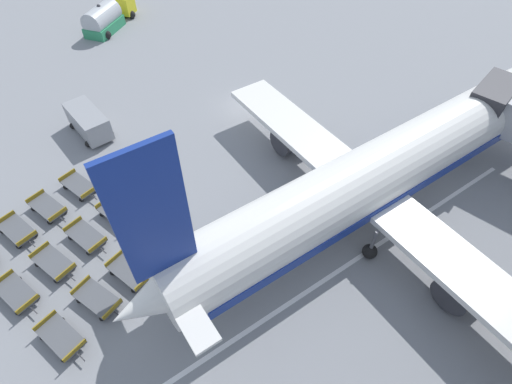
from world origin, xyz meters
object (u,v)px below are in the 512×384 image
Objects in this scene: baggage_dolly_row_mid_a_col_a at (17,230)px; baggage_dolly_row_far_col_c at (159,245)px; service_van at (88,122)px; baggage_dolly_row_far_col_a at (79,186)px; baggage_dolly_row_near_col_b at (17,293)px; baggage_dolly_row_mid_b_col_a at (48,207)px; baggage_dolly_row_mid_b_col_c at (130,272)px; baggage_dolly_row_mid_a_col_c at (97,299)px; airplane at (376,175)px; baggage_dolly_row_near_col_c at (61,337)px; baggage_dolly_row_mid_b_col_b at (86,237)px; fuel_tanker_secondary at (107,17)px; baggage_dolly_row_mid_a_col_b at (54,263)px; baggage_dolly_row_far_col_b at (117,213)px.

baggage_dolly_row_far_col_c is at bearing 42.76° from baggage_dolly_row_mid_a_col_a.
baggage_dolly_row_far_col_a is at bearing -31.85° from service_van.
baggage_dolly_row_near_col_b is 1.00× the size of baggage_dolly_row_far_col_c.
baggage_dolly_row_mid_b_col_a is at bearing -151.10° from baggage_dolly_row_far_col_c.
baggage_dolly_row_mid_a_col_a is 1.00× the size of baggage_dolly_row_mid_b_col_a.
baggage_dolly_row_mid_b_col_c is at bearing -16.06° from service_van.
baggage_dolly_row_mid_a_col_c is (15.60, -6.76, -0.74)m from service_van.
service_van reaches higher than baggage_dolly_row_mid_a_col_c.
service_van is 15.82m from baggage_dolly_row_mid_b_col_c.
baggage_dolly_row_mid_b_col_a is at bearing -44.24° from service_van.
airplane is at bearing 67.04° from baggage_dolly_row_near_col_b.
service_van is at bearing -151.59° from airplane.
baggage_dolly_row_near_col_c is at bearing -16.93° from baggage_dolly_row_mid_b_col_a.
baggage_dolly_row_mid_b_col_a is 1.00× the size of baggage_dolly_row_mid_b_col_b.
baggage_dolly_row_mid_b_col_c and baggage_dolly_row_far_col_a have the same top height.
baggage_dolly_row_mid_a_col_c is 1.00× the size of baggage_dolly_row_far_col_c.
fuel_tanker_secondary is 35.92m from baggage_dolly_row_near_col_b.
baggage_dolly_row_mid_a_col_b and baggage_dolly_row_mid_a_col_c have the same top height.
baggage_dolly_row_mid_a_col_a is at bearing -50.49° from service_van.
baggage_dolly_row_mid_b_col_c is (32.54, -14.63, -0.85)m from fuel_tanker_secondary.
fuel_tanker_secondary reaches higher than baggage_dolly_row_mid_b_col_b.
airplane reaches higher than baggage_dolly_row_mid_b_col_c.
service_van is at bearing 135.76° from baggage_dolly_row_mid_b_col_a.
baggage_dolly_row_near_col_b is 1.00× the size of baggage_dolly_row_near_col_c.
baggage_dolly_row_near_col_b is 1.00× the size of baggage_dolly_row_mid_b_col_c.
fuel_tanker_secondary is 39.11m from baggage_dolly_row_near_col_c.
baggage_dolly_row_far_col_a and baggage_dolly_row_far_col_c have the same top height.
fuel_tanker_secondary reaches higher than baggage_dolly_row_mid_b_col_a.
service_van is 1.33× the size of baggage_dolly_row_mid_a_col_c.
baggage_dolly_row_mid_a_col_c is 10.14m from baggage_dolly_row_far_col_a.
baggage_dolly_row_near_col_c and baggage_dolly_row_mid_a_col_b have the same top height.
fuel_tanker_secondary is 2.19× the size of baggage_dolly_row_far_col_b.
baggage_dolly_row_near_col_b and baggage_dolly_row_far_col_b have the same top height.
baggage_dolly_row_mid_b_col_a is (-9.09, 0.42, 0.00)m from baggage_dolly_row_mid_a_col_c.
baggage_dolly_row_mid_a_col_c is 1.00× the size of baggage_dolly_row_far_col_b.
baggage_dolly_row_far_col_b is (27.63, -13.01, -0.85)m from fuel_tanker_secondary.
baggage_dolly_row_far_col_b is at bearing -14.97° from service_van.
baggage_dolly_row_far_col_a is (-1.25, 5.03, 0.00)m from baggage_dolly_row_mid_a_col_a.
baggage_dolly_row_mid_a_col_c is 1.00× the size of baggage_dolly_row_mid_b_col_b.
baggage_dolly_row_near_col_b is (12.04, -10.37, -0.74)m from service_van.
service_van is (17.35, -10.26, -0.11)m from fuel_tanker_secondary.
baggage_dolly_row_near_col_c is 1.00× the size of baggage_dolly_row_far_col_b.
baggage_dolly_row_mid_b_col_a is (-14.80, -17.87, -3.12)m from airplane.
baggage_dolly_row_mid_a_col_a is 1.00× the size of baggage_dolly_row_mid_b_col_b.
baggage_dolly_row_mid_a_col_b and baggage_dolly_row_far_col_c have the same top height.
baggage_dolly_row_mid_a_col_b is 5.11m from baggage_dolly_row_mid_b_col_c.
baggage_dolly_row_mid_b_col_a is 1.00× the size of baggage_dolly_row_mid_b_col_c.
baggage_dolly_row_near_col_c is 1.00× the size of baggage_dolly_row_mid_b_col_a.
fuel_tanker_secondary is at bearing 149.86° from baggage_dolly_row_near_col_c.
baggage_dolly_row_mid_a_col_a and baggage_dolly_row_mid_b_col_b have the same top height.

